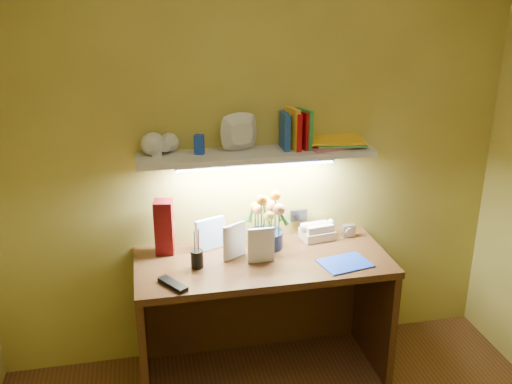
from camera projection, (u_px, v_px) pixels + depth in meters
desk at (263, 318)px, 3.27m from camera, size 1.40×0.60×0.75m
flower_bouquet at (266, 220)px, 3.23m from camera, size 0.27×0.27×0.34m
telephone at (317, 230)px, 3.37m from camera, size 0.20×0.16×0.11m
desk_clock at (349, 231)px, 3.40m from camera, size 0.08×0.04×0.08m
whisky_bottle at (167, 232)px, 3.18m from camera, size 0.08×0.08×0.24m
whisky_box at (164, 227)px, 3.16m from camera, size 0.12×0.12×0.31m
pen_cup at (197, 253)px, 3.02m from camera, size 0.07×0.07×0.17m
art_card at (211, 234)px, 3.24m from camera, size 0.18×0.10×0.18m
tv_remote at (173, 284)px, 2.86m from camera, size 0.15×0.19×0.02m
blue_folder at (345, 263)px, 3.09m from camera, size 0.30×0.24×0.01m
desk_book_a at (223, 245)px, 3.07m from camera, size 0.14×0.09×0.20m
desk_book_b at (248, 246)px, 3.06m from camera, size 0.15×0.02×0.20m
wall_shelf at (259, 147)px, 3.10m from camera, size 1.31×0.31×0.26m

